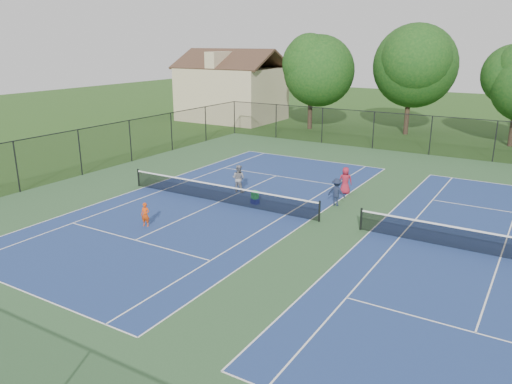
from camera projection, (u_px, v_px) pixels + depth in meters
The scene contains 14 objects.
ground at pixel (339, 226), 23.73m from camera, with size 140.00×140.00×0.00m, color #234716.
court_pad at pixel (339, 226), 23.73m from camera, with size 36.00×36.00×0.01m, color #305530.
tennis_court_left at pixel (219, 200), 27.19m from camera, with size 12.00×23.83×1.07m.
tennis_court_right at pixel (501, 255), 20.22m from camera, with size 12.00×23.83×1.07m.
perimeter_fence at pixel (341, 194), 23.27m from camera, with size 36.08×36.08×3.02m.
tree_back_a at pixel (311, 67), 48.06m from camera, with size 6.80×6.80×9.15m.
tree_back_b at pixel (412, 62), 45.05m from camera, with size 7.60×7.60×10.03m.
clapboard_house at pixel (232, 91), 54.71m from camera, with size 10.80×8.10×7.65m.
child_player at pixel (145, 215), 23.51m from camera, with size 0.42×0.28×1.16m, color #D2400E.
instructor at pixel (239, 179), 28.81m from camera, with size 0.78×0.61×1.61m, color gray.
bystander_b at pixel (337, 192), 26.42m from camera, with size 0.97×0.55×1.49m, color #192138.
bystander_c at pixel (345, 181), 28.46m from camera, with size 0.77×0.50×1.57m, color maroon.
ball_crate at pixel (255, 201), 26.87m from camera, with size 0.41×0.30×0.30m, color navy.
ball_hopper at pixel (255, 195), 26.77m from camera, with size 0.34×0.28×0.42m, color green.
Camera 1 is at (8.18, -21.06, 8.45)m, focal length 35.00 mm.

